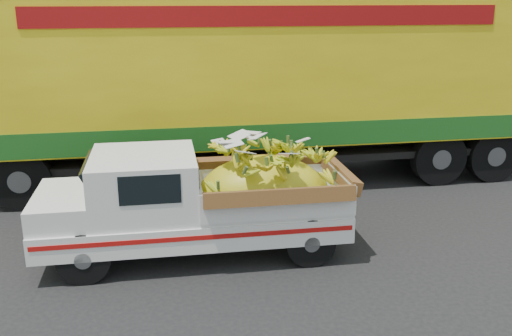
{
  "coord_description": "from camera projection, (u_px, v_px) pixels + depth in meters",
  "views": [
    {
      "loc": [
        2.04,
        -8.56,
        3.71
      ],
      "look_at": [
        1.91,
        0.05,
        1.08
      ],
      "focal_mm": 40.0,
      "sensor_mm": 36.0,
      "label": 1
    }
  ],
  "objects": [
    {
      "name": "semi_trailer",
      "position": [
        260.0,
        77.0,
        11.4
      ],
      "size": [
        12.08,
        4.74,
        3.8
      ],
      "rotation": [
        0.0,
        0.0,
        0.19
      ],
      "color": "black",
      "rests_on": "ground"
    },
    {
      "name": "curb",
      "position": [
        183.0,
        145.0,
        14.36
      ],
      "size": [
        60.0,
        0.25,
        0.15
      ],
      "primitive_type": "cube",
      "color": "gray",
      "rests_on": "ground"
    },
    {
      "name": "ground",
      "position": [
        139.0,
        232.0,
        9.3
      ],
      "size": [
        100.0,
        100.0,
        0.0
      ],
      "primitive_type": "plane",
      "color": "black",
      "rests_on": "ground"
    },
    {
      "name": "pickup_truck",
      "position": [
        217.0,
        199.0,
        8.37
      ],
      "size": [
        4.65,
        2.39,
        1.55
      ],
      "rotation": [
        0.0,
        0.0,
        0.18
      ],
      "color": "black",
      "rests_on": "ground"
    },
    {
      "name": "sidewalk",
      "position": [
        193.0,
        126.0,
        16.37
      ],
      "size": [
        60.0,
        4.0,
        0.14
      ],
      "primitive_type": "cube",
      "color": "gray",
      "rests_on": "ground"
    }
  ]
}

